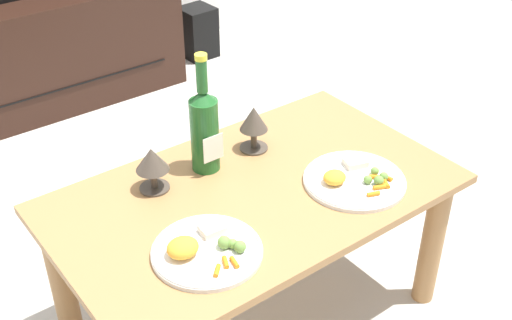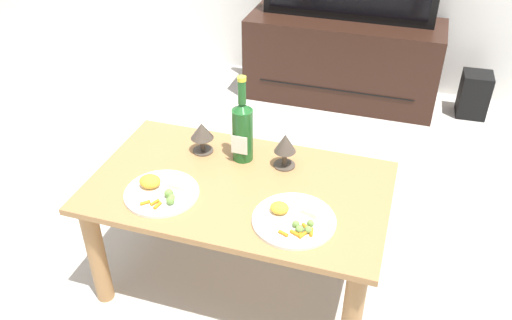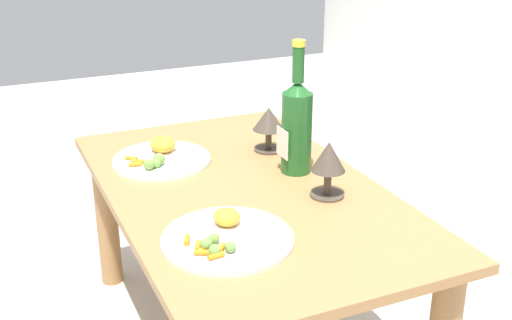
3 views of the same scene
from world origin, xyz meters
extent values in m
cube|color=#9E7042|center=(0.00, 0.00, 0.49)|extent=(1.13, 0.67, 0.03)
cylinder|color=#9E7042|center=(-0.50, -0.27, 0.24)|extent=(0.07, 0.07, 0.47)
cylinder|color=#9E7042|center=(-0.50, 0.27, 0.24)|extent=(0.07, 0.07, 0.47)
cylinder|color=#1E5923|center=(-0.04, 0.17, 0.61)|extent=(0.08, 0.08, 0.22)
cone|color=#1E5923|center=(-0.04, 0.17, 0.74)|extent=(0.08, 0.08, 0.04)
cylinder|color=#1E5923|center=(-0.04, 0.17, 0.80)|extent=(0.03, 0.03, 0.10)
cylinder|color=yellow|center=(-0.04, 0.17, 0.85)|extent=(0.03, 0.03, 0.02)
cube|color=silver|center=(-0.04, 0.13, 0.59)|extent=(0.07, 0.00, 0.08)
cylinder|color=#473D33|center=(-0.22, 0.17, 0.50)|extent=(0.09, 0.09, 0.01)
cylinder|color=#473D33|center=(-0.22, 0.17, 0.53)|extent=(0.02, 0.02, 0.06)
cone|color=#473D33|center=(-0.22, 0.17, 0.60)|extent=(0.09, 0.09, 0.07)
cylinder|color=#473D33|center=(0.13, 0.17, 0.50)|extent=(0.09, 0.09, 0.01)
cylinder|color=#473D33|center=(0.13, 0.17, 0.54)|extent=(0.02, 0.02, 0.06)
cone|color=#473D33|center=(0.13, 0.17, 0.61)|extent=(0.09, 0.09, 0.08)
cylinder|color=white|center=(-0.25, -0.14, 0.51)|extent=(0.28, 0.28, 0.01)
torus|color=white|center=(-0.25, -0.14, 0.51)|extent=(0.27, 0.27, 0.01)
ellipsoid|color=orange|center=(-0.31, -0.12, 0.53)|extent=(0.08, 0.07, 0.04)
cube|color=beige|center=(-0.20, -0.10, 0.52)|extent=(0.07, 0.06, 0.02)
cylinder|color=orange|center=(-0.28, -0.23, 0.52)|extent=(0.03, 0.03, 0.01)
cylinder|color=orange|center=(-0.24, -0.21, 0.52)|extent=(0.03, 0.04, 0.01)
cylinder|color=orange|center=(-0.23, -0.23, 0.52)|extent=(0.02, 0.04, 0.01)
sphere|color=olive|center=(-0.19, -0.20, 0.53)|extent=(0.03, 0.03, 0.03)
sphere|color=olive|center=(-0.20, -0.18, 0.52)|extent=(0.03, 0.03, 0.03)
sphere|color=olive|center=(-0.21, -0.16, 0.53)|extent=(0.03, 0.03, 0.03)
cylinder|color=white|center=(0.25, -0.14, 0.51)|extent=(0.29, 0.29, 0.01)
torus|color=white|center=(0.25, -0.14, 0.51)|extent=(0.29, 0.29, 0.01)
ellipsoid|color=orange|center=(0.19, -0.12, 0.53)|extent=(0.07, 0.06, 0.04)
cube|color=beige|center=(0.30, -0.09, 0.52)|extent=(0.08, 0.07, 0.02)
cylinder|color=orange|center=(0.24, -0.23, 0.52)|extent=(0.04, 0.02, 0.01)
cylinder|color=orange|center=(0.27, -0.22, 0.52)|extent=(0.04, 0.03, 0.01)
cylinder|color=orange|center=(0.30, -0.22, 0.52)|extent=(0.03, 0.04, 0.01)
cylinder|color=orange|center=(0.29, -0.21, 0.52)|extent=(0.02, 0.04, 0.01)
cylinder|color=orange|center=(0.32, -0.20, 0.52)|extent=(0.02, 0.04, 0.01)
cylinder|color=orange|center=(0.30, -0.18, 0.52)|extent=(0.03, 0.03, 0.01)
sphere|color=olive|center=(0.28, -0.20, 0.53)|extent=(0.03, 0.03, 0.03)
sphere|color=olive|center=(0.27, -0.18, 0.52)|extent=(0.02, 0.02, 0.02)
sphere|color=olive|center=(0.31, -0.16, 0.52)|extent=(0.02, 0.02, 0.02)
sphere|color=olive|center=(0.31, -0.20, 0.52)|extent=(0.03, 0.03, 0.03)
camera|label=1|loc=(-0.89, -1.19, 1.58)|focal=45.80mm
camera|label=2|loc=(0.55, -1.52, 1.71)|focal=37.36mm
camera|label=3|loc=(1.43, -0.60, 1.20)|focal=46.09mm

